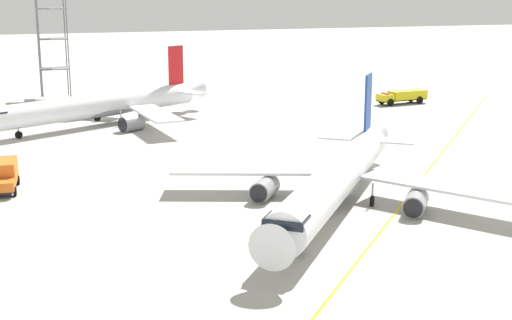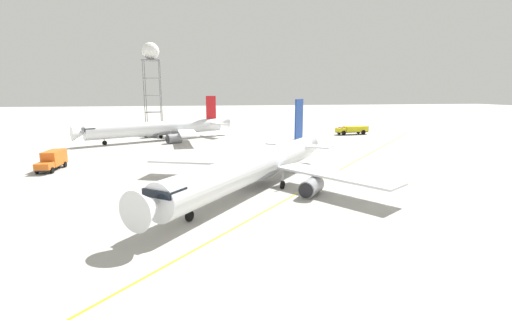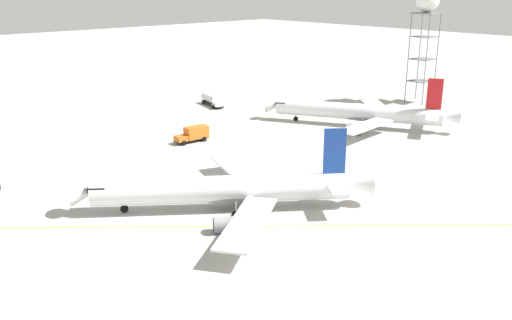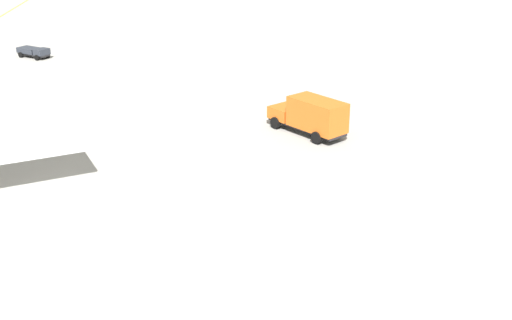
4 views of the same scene
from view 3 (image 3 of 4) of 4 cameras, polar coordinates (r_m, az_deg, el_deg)
name	(u,v)px [view 3 (image 3 of 4)]	position (r m, az deg, el deg)	size (l,w,h in m)	color
ground_plane	(190,210)	(79.53, -6.81, -5.20)	(600.00, 600.00, 0.00)	#ADAAA3
airliner_main	(226,190)	(78.45, -3.15, -3.14)	(31.04, 35.67, 11.65)	white
airliner_secondary	(359,113)	(126.29, 10.65, 4.82)	(39.76, 32.11, 11.77)	white
fuel_tanker_truck	(212,100)	(145.95, -4.60, 6.23)	(10.09, 4.75, 2.87)	#232326
catering_truck_truck	(194,134)	(112.80, -6.47, 2.71)	(3.12, 7.29, 3.10)	#232326
radar_tower	(427,6)	(153.49, 17.31, 14.95)	(6.11, 6.11, 29.45)	slate
taxiway_centreline	(203,227)	(74.33, -5.50, -6.87)	(117.68, 130.57, 0.01)	yellow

